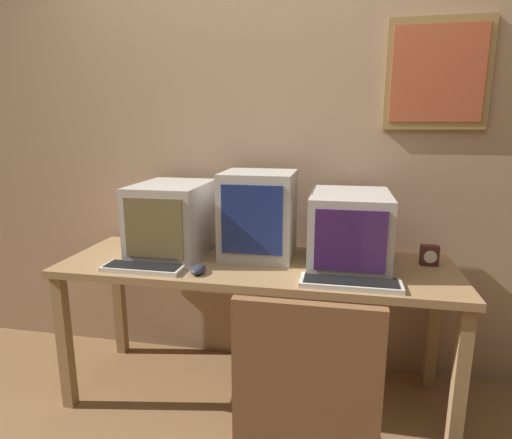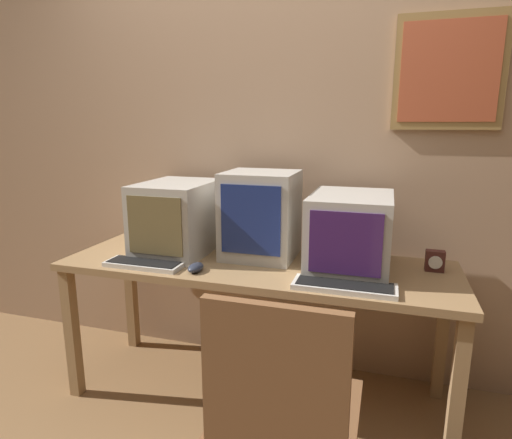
% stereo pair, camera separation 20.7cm
% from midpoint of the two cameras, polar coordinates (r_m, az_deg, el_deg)
% --- Properties ---
extents(wall_back, '(8.00, 0.08, 2.60)m').
position_cam_midpoint_polar(wall_back, '(2.43, -0.38, 10.06)').
color(wall_back, tan).
rests_on(wall_back, ground_plane).
extents(desk, '(1.93, 0.64, 0.74)m').
position_cam_midpoint_polar(desk, '(2.16, -2.77, -7.80)').
color(desk, '#99754C').
rests_on(desk, ground_plane).
extents(monitor_left, '(0.35, 0.47, 0.38)m').
position_cam_midpoint_polar(monitor_left, '(2.28, -13.63, -0.00)').
color(monitor_left, '#B7B2A8').
rests_on(monitor_left, desk).
extents(monitor_center, '(0.36, 0.35, 0.44)m').
position_cam_midpoint_polar(monitor_center, '(2.18, -2.38, 0.62)').
color(monitor_center, '#B7B2A8').
rests_on(monitor_center, desk).
extents(monitor_right, '(0.37, 0.49, 0.36)m').
position_cam_midpoint_polar(monitor_right, '(2.08, 9.57, -1.35)').
color(monitor_right, '#B7B2A8').
rests_on(monitor_right, desk).
extents(keyboard_main, '(0.38, 0.13, 0.03)m').
position_cam_midpoint_polar(keyboard_main, '(2.11, -17.60, -6.20)').
color(keyboard_main, beige).
rests_on(keyboard_main, desk).
extents(keyboard_side, '(0.43, 0.15, 0.03)m').
position_cam_midpoint_polar(keyboard_side, '(1.86, 9.35, -8.39)').
color(keyboard_side, beige).
rests_on(keyboard_side, desk).
extents(mouse_near_keyboard, '(0.06, 0.11, 0.04)m').
position_cam_midpoint_polar(mouse_near_keyboard, '(2.01, -10.69, -6.62)').
color(mouse_near_keyboard, '#282D3D').
rests_on(mouse_near_keyboard, desk).
extents(desk_clock, '(0.08, 0.05, 0.10)m').
position_cam_midpoint_polar(desk_clock, '(2.20, 19.66, -4.57)').
color(desk_clock, '#4C231E').
rests_on(desk_clock, desk).
extents(office_chair, '(0.50, 0.50, 0.92)m').
position_cam_midpoint_polar(office_chair, '(1.63, 2.81, -26.53)').
color(office_chair, black).
rests_on(office_chair, ground_plane).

